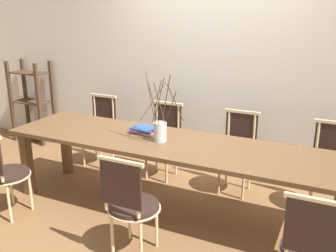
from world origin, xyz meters
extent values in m
plane|color=brown|center=(0.00, 0.00, 0.00)|extent=(16.00, 16.00, 0.00)
cube|color=silver|center=(0.00, 1.28, 1.13)|extent=(12.00, 0.06, 2.25)
cube|color=brown|center=(0.00, 0.00, 0.72)|extent=(3.26, 0.83, 0.04)
cube|color=brown|center=(-1.53, -0.31, 0.35)|extent=(0.09, 0.09, 0.70)
cube|color=brown|center=(-1.53, 0.31, 0.35)|extent=(0.09, 0.09, 0.70)
cylinder|color=black|center=(-1.38, -0.70, 0.43)|extent=(0.41, 0.41, 0.04)
cylinder|color=beige|center=(-1.38, -0.70, 0.40)|extent=(0.43, 0.43, 0.01)
cylinder|color=beige|center=(-1.51, -0.57, 0.20)|extent=(0.03, 0.03, 0.41)
cylinder|color=beige|center=(-1.25, -0.57, 0.20)|extent=(0.03, 0.03, 0.41)
cylinder|color=beige|center=(-1.25, -0.83, 0.20)|extent=(0.03, 0.03, 0.41)
cylinder|color=beige|center=(-1.24, -0.87, 0.67)|extent=(0.03, 0.03, 0.44)
cylinder|color=black|center=(0.03, -0.70, 0.43)|extent=(0.41, 0.41, 0.04)
cylinder|color=beige|center=(0.03, -0.70, 0.40)|extent=(0.43, 0.43, 0.01)
cylinder|color=beige|center=(-0.10, -0.57, 0.20)|extent=(0.03, 0.03, 0.41)
cylinder|color=beige|center=(0.17, -0.57, 0.20)|extent=(0.03, 0.03, 0.41)
cylinder|color=beige|center=(-0.10, -0.83, 0.20)|extent=(0.03, 0.03, 0.41)
cylinder|color=beige|center=(0.17, -0.83, 0.20)|extent=(0.03, 0.03, 0.41)
cylinder|color=beige|center=(-0.11, -0.87, 0.67)|extent=(0.03, 0.03, 0.44)
cylinder|color=beige|center=(0.18, -0.87, 0.67)|extent=(0.03, 0.03, 0.44)
cube|color=black|center=(0.03, -0.88, 0.69)|extent=(0.35, 0.02, 0.36)
cube|color=beige|center=(0.03, -0.87, 0.87)|extent=(0.39, 0.03, 0.03)
cylinder|color=black|center=(1.39, -0.70, 0.43)|extent=(0.41, 0.41, 0.04)
cylinder|color=beige|center=(1.24, -0.87, 0.67)|extent=(0.03, 0.03, 0.44)
cube|color=black|center=(1.39, -0.88, 0.69)|extent=(0.35, 0.02, 0.36)
cube|color=beige|center=(1.39, -0.87, 0.87)|extent=(0.39, 0.03, 0.03)
cylinder|color=black|center=(-1.34, 0.70, 0.43)|extent=(0.41, 0.41, 0.04)
cylinder|color=beige|center=(-1.34, 0.70, 0.40)|extent=(0.43, 0.43, 0.01)
cylinder|color=beige|center=(-1.21, 0.57, 0.20)|extent=(0.03, 0.03, 0.41)
cylinder|color=beige|center=(-1.48, 0.57, 0.20)|extent=(0.03, 0.03, 0.41)
cylinder|color=beige|center=(-1.21, 0.83, 0.20)|extent=(0.03, 0.03, 0.41)
cylinder|color=beige|center=(-1.48, 0.83, 0.20)|extent=(0.03, 0.03, 0.41)
cylinder|color=beige|center=(-1.20, 0.87, 0.67)|extent=(0.03, 0.03, 0.44)
cylinder|color=beige|center=(-1.49, 0.87, 0.67)|extent=(0.03, 0.03, 0.44)
cube|color=black|center=(-1.34, 0.88, 0.69)|extent=(0.35, 0.02, 0.36)
cube|color=beige|center=(-1.34, 0.87, 0.87)|extent=(0.39, 0.03, 0.03)
cylinder|color=black|center=(-0.43, 0.70, 0.43)|extent=(0.41, 0.41, 0.04)
cylinder|color=beige|center=(-0.43, 0.70, 0.40)|extent=(0.43, 0.43, 0.01)
cylinder|color=beige|center=(-0.29, 0.57, 0.20)|extent=(0.03, 0.03, 0.41)
cylinder|color=beige|center=(-0.56, 0.57, 0.20)|extent=(0.03, 0.03, 0.41)
cylinder|color=beige|center=(-0.29, 0.83, 0.20)|extent=(0.03, 0.03, 0.41)
cylinder|color=beige|center=(-0.56, 0.83, 0.20)|extent=(0.03, 0.03, 0.41)
cylinder|color=beige|center=(-0.28, 0.87, 0.67)|extent=(0.03, 0.03, 0.44)
cylinder|color=beige|center=(-0.57, 0.87, 0.67)|extent=(0.03, 0.03, 0.44)
cube|color=black|center=(-0.43, 0.88, 0.69)|extent=(0.35, 0.02, 0.36)
cube|color=beige|center=(-0.43, 0.87, 0.87)|extent=(0.39, 0.03, 0.03)
cylinder|color=black|center=(0.47, 0.70, 0.43)|extent=(0.41, 0.41, 0.04)
cylinder|color=beige|center=(0.47, 0.70, 0.40)|extent=(0.43, 0.43, 0.01)
cylinder|color=beige|center=(0.61, 0.57, 0.20)|extent=(0.03, 0.03, 0.41)
cylinder|color=beige|center=(0.34, 0.57, 0.20)|extent=(0.03, 0.03, 0.41)
cylinder|color=beige|center=(0.61, 0.83, 0.20)|extent=(0.03, 0.03, 0.41)
cylinder|color=beige|center=(0.34, 0.83, 0.20)|extent=(0.03, 0.03, 0.41)
cylinder|color=beige|center=(0.62, 0.87, 0.67)|extent=(0.03, 0.03, 0.44)
cylinder|color=beige|center=(0.33, 0.87, 0.67)|extent=(0.03, 0.03, 0.44)
cube|color=black|center=(0.47, 0.88, 0.69)|extent=(0.35, 0.02, 0.36)
cube|color=beige|center=(0.47, 0.87, 0.87)|extent=(0.39, 0.03, 0.03)
cylinder|color=black|center=(1.40, 0.70, 0.43)|extent=(0.41, 0.41, 0.04)
cylinder|color=beige|center=(1.40, 0.70, 0.40)|extent=(0.43, 0.43, 0.01)
cylinder|color=beige|center=(1.27, 0.57, 0.20)|extent=(0.03, 0.03, 0.41)
cylinder|color=beige|center=(1.27, 0.83, 0.20)|extent=(0.03, 0.03, 0.41)
cylinder|color=beige|center=(1.26, 0.87, 0.67)|extent=(0.03, 0.03, 0.44)
cube|color=black|center=(1.40, 0.88, 0.69)|extent=(0.35, 0.02, 0.36)
cube|color=beige|center=(1.40, 0.87, 0.87)|extent=(0.39, 0.03, 0.03)
cylinder|color=silver|center=(-0.07, -0.03, 0.84)|extent=(0.12, 0.12, 0.18)
cylinder|color=#473828|center=(0.01, 0.05, 1.08)|extent=(0.17, 0.17, 0.31)
cylinder|color=#473828|center=(-0.11, 0.00, 1.12)|extent=(0.06, 0.10, 0.39)
cylinder|color=#473828|center=(-0.10, 0.01, 1.13)|extent=(0.09, 0.06, 0.41)
cylinder|color=#473828|center=(-0.03, 0.03, 1.15)|extent=(0.13, 0.08, 0.45)
cylinder|color=#473828|center=(0.09, -0.04, 1.13)|extent=(0.02, 0.33, 0.41)
cylinder|color=#473828|center=(-0.10, -0.10, 1.12)|extent=(0.15, 0.07, 0.38)
cylinder|color=#473828|center=(-0.18, 0.05, 1.10)|extent=(0.17, 0.24, 0.35)
cylinder|color=#473828|center=(-0.05, -0.07, 1.12)|extent=(0.10, 0.05, 0.38)
cylinder|color=#473828|center=(-0.12, -0.10, 1.16)|extent=(0.16, 0.12, 0.47)
cube|color=beige|center=(-0.32, 0.13, 0.76)|extent=(0.21, 0.18, 0.02)
cube|color=#842D8C|center=(-0.34, 0.11, 0.78)|extent=(0.25, 0.18, 0.02)
cube|color=#234C8C|center=(-0.33, 0.12, 0.79)|extent=(0.25, 0.21, 0.02)
cube|color=#422D1E|center=(-3.05, 0.90, 0.61)|extent=(0.04, 0.04, 1.22)
cube|color=#422D1E|center=(-2.49, 0.90, 0.61)|extent=(0.04, 0.04, 1.22)
cube|color=#422D1E|center=(-3.05, 1.19, 0.61)|extent=(0.04, 0.04, 1.22)
cube|color=#422D1E|center=(-2.49, 1.19, 0.61)|extent=(0.04, 0.04, 1.22)
cube|color=#422D1E|center=(-2.77, 1.05, 0.15)|extent=(0.55, 0.29, 0.02)
cube|color=#422D1E|center=(-2.77, 1.05, 0.61)|extent=(0.55, 0.29, 0.02)
cube|color=#422D1E|center=(-2.77, 1.05, 1.05)|extent=(0.55, 0.29, 0.02)
camera|label=1|loc=(1.44, -3.00, 1.93)|focal=40.00mm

